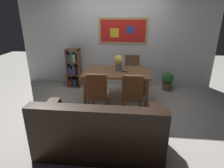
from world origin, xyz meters
name	(u,v)px	position (x,y,z in m)	size (l,w,h in m)	color
ground_plane	(110,109)	(0.00, 0.00, 0.00)	(12.00, 12.00, 0.00)	#B7B2A8
wall_back_with_painting	(116,38)	(0.00, 1.54, 1.30)	(5.20, 0.14, 2.60)	silver
dining_table	(117,75)	(0.12, 0.44, 0.64)	(1.47, 0.95, 0.72)	brown
dining_chair_near_right	(132,93)	(0.47, -0.34, 0.54)	(0.40, 0.41, 0.91)	brown
dining_chair_far_right	(132,70)	(0.45, 1.21, 0.54)	(0.40, 0.41, 0.91)	brown
dining_chair_near_left	(98,91)	(-0.18, -0.33, 0.54)	(0.40, 0.41, 0.91)	brown
leather_couch	(99,132)	(0.00, -1.32, 0.31)	(1.80, 0.84, 0.84)	black
bookshelf	(74,69)	(-1.14, 1.25, 0.50)	(0.36, 0.28, 1.06)	brown
potted_ivy	(167,81)	(1.41, 1.24, 0.25)	(0.30, 0.30, 0.50)	brown
flower_vase	(119,62)	(0.15, 0.49, 0.92)	(0.20, 0.20, 0.35)	slate
tv_remote	(125,71)	(0.30, 0.39, 0.74)	(0.15, 0.13, 0.02)	black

